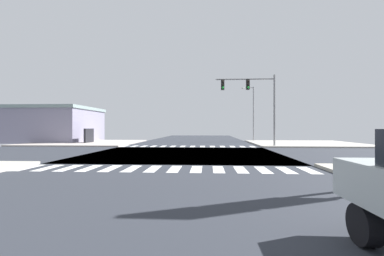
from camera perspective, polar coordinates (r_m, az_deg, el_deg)
ground at (r=19.45m, az=-1.82°, el=-5.61°), size 90.00×90.00×0.05m
sidewalk_corner_ne at (r=33.28m, az=23.16°, el=-3.09°), size 12.00×12.00×0.14m
sidewalk_corner_nw at (r=34.63m, az=-21.87°, el=-2.96°), size 12.00×12.00×0.14m
crosswalk_near at (r=12.29m, az=-6.12°, el=-8.80°), size 13.50×2.00×0.01m
crosswalk_far at (r=26.72m, az=-0.93°, el=-4.00°), size 13.50×2.00×0.01m
traffic_signal_mast at (r=26.87m, az=12.93°, el=7.17°), size 5.87×0.55×7.12m
street_lamp at (r=37.48m, az=12.79°, el=4.13°), size 1.78×0.32×7.56m
bank_building at (r=40.32m, az=-28.19°, el=0.68°), size 12.71×9.82×4.65m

